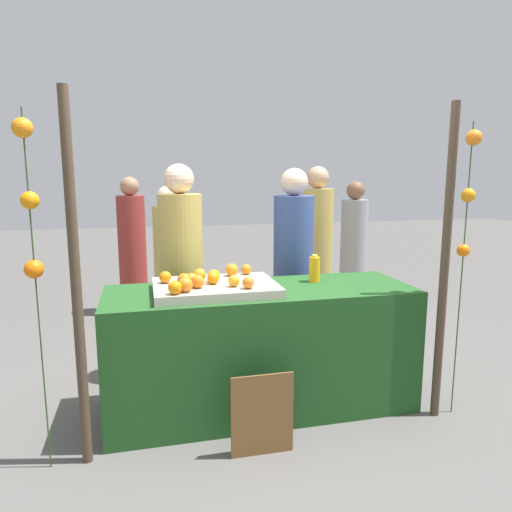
{
  "coord_description": "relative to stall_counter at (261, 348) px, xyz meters",
  "views": [
    {
      "loc": [
        -0.75,
        -2.97,
        1.61
      ],
      "look_at": [
        0.0,
        0.15,
        1.05
      ],
      "focal_mm": 32.68,
      "sensor_mm": 36.0,
      "label": 1
    }
  ],
  "objects": [
    {
      "name": "ground_plane",
      "position": [
        0.0,
        0.0,
        -0.43
      ],
      "size": [
        24.0,
        24.0,
        0.0
      ],
      "primitive_type": "plane",
      "color": "#565451"
    },
    {
      "name": "stall_counter",
      "position": [
        0.0,
        0.0,
        0.0
      ],
      "size": [
        2.08,
        0.71,
        0.85
      ],
      "primitive_type": "cube",
      "color": "#1E4C1E",
      "rests_on": "ground_plane"
    },
    {
      "name": "orange_tray",
      "position": [
        -0.32,
        -0.02,
        0.46
      ],
      "size": [
        0.8,
        0.57,
        0.06
      ],
      "primitive_type": "cube",
      "color": "#B2AD99",
      "rests_on": "stall_counter"
    },
    {
      "name": "orange_0",
      "position": [
        -0.14,
        -0.21,
        0.52
      ],
      "size": [
        0.08,
        0.08,
        0.08
      ],
      "primitive_type": "sphere",
      "color": "orange",
      "rests_on": "orange_tray"
    },
    {
      "name": "orange_1",
      "position": [
        -0.41,
        0.07,
        0.53
      ],
      "size": [
        0.08,
        0.08,
        0.08
      ],
      "primitive_type": "sphere",
      "color": "orange",
      "rests_on": "orange_tray"
    },
    {
      "name": "orange_2",
      "position": [
        -0.06,
        0.2,
        0.52
      ],
      "size": [
        0.07,
        0.07,
        0.07
      ],
      "primitive_type": "sphere",
      "color": "orange",
      "rests_on": "orange_tray"
    },
    {
      "name": "orange_3",
      "position": [
        -0.59,
        -0.25,
        0.53
      ],
      "size": [
        0.08,
        0.08,
        0.08
      ],
      "primitive_type": "sphere",
      "color": "orange",
      "rests_on": "orange_tray"
    },
    {
      "name": "orange_4",
      "position": [
        -0.47,
        -0.03,
        0.52
      ],
      "size": [
        0.08,
        0.08,
        0.08
      ],
      "primitive_type": "sphere",
      "color": "orange",
      "rests_on": "orange_tray"
    },
    {
      "name": "orange_5",
      "position": [
        -0.32,
        0.03,
        0.53
      ],
      "size": [
        0.08,
        0.08,
        0.08
      ],
      "primitive_type": "sphere",
      "color": "orange",
      "rests_on": "orange_tray"
    },
    {
      "name": "orange_6",
      "position": [
        -0.17,
        0.17,
        0.53
      ],
      "size": [
        0.09,
        0.09,
        0.09
      ],
      "primitive_type": "sphere",
      "color": "orange",
      "rests_on": "orange_tray"
    },
    {
      "name": "orange_7",
      "position": [
        -0.63,
        0.06,
        0.52
      ],
      "size": [
        0.08,
        0.08,
        0.08
      ],
      "primitive_type": "sphere",
      "color": "orange",
      "rests_on": "orange_tray"
    },
    {
      "name": "orange_8",
      "position": [
        -0.44,
        -0.12,
        0.53
      ],
      "size": [
        0.09,
        0.09,
        0.09
      ],
      "primitive_type": "sphere",
      "color": "orange",
      "rests_on": "orange_tray"
    },
    {
      "name": "orange_9",
      "position": [
        -0.52,
        -0.08,
        0.53
      ],
      "size": [
        0.09,
        0.09,
        0.09
      ],
      "primitive_type": "sphere",
      "color": "orange",
      "rests_on": "orange_tray"
    },
    {
      "name": "orange_10",
      "position": [
        -0.21,
        -0.14,
        0.52
      ],
      "size": [
        0.07,
        0.07,
        0.07
      ],
      "primitive_type": "sphere",
      "color": "orange",
      "rests_on": "orange_tray"
    },
    {
      "name": "orange_11",
      "position": [
        -0.53,
        -0.21,
        0.53
      ],
      "size": [
        0.09,
        0.09,
        0.09
      ],
      "primitive_type": "sphere",
      "color": "orange",
      "rests_on": "orange_tray"
    },
    {
      "name": "orange_12",
      "position": [
        -0.33,
        -0.04,
        0.52
      ],
      "size": [
        0.08,
        0.08,
        0.08
      ],
      "primitive_type": "sphere",
      "color": "orange",
      "rests_on": "orange_tray"
    },
    {
      "name": "juice_bottle",
      "position": [
        0.43,
        0.12,
        0.52
      ],
      "size": [
        0.08,
        0.08,
        0.2
      ],
      "color": "#F5A516",
      "rests_on": "stall_counter"
    },
    {
      "name": "chalkboard_sign",
      "position": [
        -0.14,
        -0.56,
        -0.18
      ],
      "size": [
        0.37,
        0.03,
        0.5
      ],
      "color": "brown",
      "rests_on": "ground_plane"
    },
    {
      "name": "vendor_left",
      "position": [
        -0.48,
        0.65,
        0.36
      ],
      "size": [
        0.34,
        0.34,
        1.7
      ],
      "color": "tan",
      "rests_on": "ground_plane"
    },
    {
      "name": "vendor_right",
      "position": [
        0.46,
        0.7,
        0.35
      ],
      "size": [
        0.33,
        0.33,
        1.67
      ],
      "color": "#384C8C",
      "rests_on": "ground_plane"
    },
    {
      "name": "crowd_person_0",
      "position": [
        -0.52,
        1.8,
        0.28
      ],
      "size": [
        0.3,
        0.3,
        1.5
      ],
      "color": "tan",
      "rests_on": "ground_plane"
    },
    {
      "name": "crowd_person_1",
      "position": [
        -0.9,
        2.58,
        0.32
      ],
      "size": [
        0.32,
        0.32,
        1.59
      ],
      "color": "maroon",
      "rests_on": "ground_plane"
    },
    {
      "name": "crowd_person_2",
      "position": [
        1.01,
        1.61,
        0.37
      ],
      "size": [
        0.34,
        0.34,
        1.7
      ],
      "color": "tan",
      "rests_on": "ground_plane"
    },
    {
      "name": "crowd_person_3",
      "position": [
        1.62,
        1.98,
        0.29
      ],
      "size": [
        0.31,
        0.31,
        1.54
      ],
      "color": "#99999E",
      "rests_on": "ground_plane"
    },
    {
      "name": "canopy_post_left",
      "position": [
        -1.12,
        -0.4,
        0.6
      ],
      "size": [
        0.06,
        0.06,
        2.06
      ],
      "primitive_type": "cylinder",
      "color": "#473828",
      "rests_on": "ground_plane"
    },
    {
      "name": "canopy_post_right",
      "position": [
        1.12,
        -0.4,
        0.6
      ],
      "size": [
        0.06,
        0.06,
        2.06
      ],
      "primitive_type": "cylinder",
      "color": "#473828",
      "rests_on": "ground_plane"
    },
    {
      "name": "garland_strand_left",
      "position": [
        -1.32,
        -0.41,
        1.04
      ],
      "size": [
        0.1,
        0.11,
        1.94
      ],
      "color": "#2D4C23",
      "rests_on": "ground_plane"
    },
    {
      "name": "garland_strand_right",
      "position": [
        1.26,
        -0.4,
        1.09
      ],
      "size": [
        0.1,
        0.1,
        1.94
      ],
      "color": "#2D4C23",
      "rests_on": "ground_plane"
    }
  ]
}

